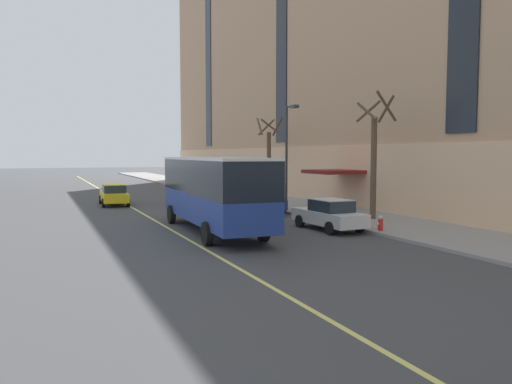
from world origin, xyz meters
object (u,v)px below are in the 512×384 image
object	(u,v)px
taxi_cab	(114,195)
street_tree_far_uptown	(269,157)
parked_car_red_5	(221,192)
street_lamp	(288,146)
street_tree_mid_block	(374,156)
parked_car_white_3	(329,214)
fire_hydrant	(381,223)
parked_car_silver_1	(189,185)
city_bus	(213,189)
parked_car_navy_0	(261,201)

from	to	relation	value
taxi_cab	street_tree_far_uptown	bearing A→B (deg)	-5.36
parked_car_red_5	street_lamp	bearing A→B (deg)	-77.77
street_tree_mid_block	street_lamp	xyz separation A→B (m)	(-2.26, 6.14, 0.63)
parked_car_white_3	fire_hydrant	xyz separation A→B (m)	(1.64, -1.95, -0.29)
parked_car_silver_1	fire_hydrant	distance (m)	27.67
parked_car_silver_1	fire_hydrant	bearing A→B (deg)	-86.67
parked_car_silver_1	taxi_cab	xyz separation A→B (m)	(-8.20, -8.85, 0.00)
street_lamp	street_tree_far_uptown	bearing A→B (deg)	74.00
taxi_cab	street_tree_mid_block	distance (m)	19.57
taxi_cab	parked_car_white_3	bearing A→B (deg)	-64.10
street_tree_mid_block	street_lamp	world-z (taller)	street_tree_mid_block
taxi_cab	fire_hydrant	world-z (taller)	taxi_cab
city_bus	parked_car_red_5	size ratio (longest dim) A/B	2.50
taxi_cab	fire_hydrant	xyz separation A→B (m)	(9.81, -18.77, -0.29)
taxi_cab	street_lamp	world-z (taller)	street_lamp
taxi_cab	street_lamp	bearing A→B (deg)	-41.94
parked_car_silver_1	fire_hydrant	xyz separation A→B (m)	(1.61, -27.62, -0.29)
taxi_cab	city_bus	bearing A→B (deg)	-80.11
parked_car_white_3	fire_hydrant	distance (m)	2.56
parked_car_navy_0	fire_hydrant	xyz separation A→B (m)	(1.71, -10.12, -0.29)
city_bus	parked_car_white_3	world-z (taller)	city_bus
parked_car_navy_0	parked_car_silver_1	world-z (taller)	same
parked_car_silver_1	taxi_cab	bearing A→B (deg)	-132.84
street_tree_far_uptown	fire_hydrant	world-z (taller)	street_tree_far_uptown
city_bus	taxi_cab	distance (m)	15.48
parked_car_white_3	street_tree_far_uptown	bearing A→B (deg)	75.80
street_tree_mid_block	street_tree_far_uptown	world-z (taller)	street_tree_mid_block
parked_car_silver_1	fire_hydrant	world-z (taller)	parked_car_silver_1
parked_car_white_3	street_tree_mid_block	world-z (taller)	street_tree_mid_block
city_bus	parked_car_navy_0	xyz separation A→B (m)	(5.46, 6.54, -1.32)
city_bus	fire_hydrant	distance (m)	8.17
parked_car_navy_0	street_tree_mid_block	world-z (taller)	street_tree_mid_block
city_bus	street_tree_mid_block	distance (m)	9.65
parked_car_white_3	street_tree_mid_block	xyz separation A→B (m)	(4.00, 1.78, 2.91)
parked_car_navy_0	fire_hydrant	size ratio (longest dim) A/B	6.09
taxi_cab	street_lamp	size ratio (longest dim) A/B	0.67
street_lamp	parked_car_white_3	bearing A→B (deg)	-102.40
parked_car_silver_1	parked_car_white_3	size ratio (longest dim) A/B	1.00
city_bus	fire_hydrant	bearing A→B (deg)	-26.56
parked_car_navy_0	street_tree_far_uptown	size ratio (longest dim) A/B	0.66
city_bus	street_tree_far_uptown	world-z (taller)	street_tree_far_uptown
parked_car_red_5	street_tree_far_uptown	size ratio (longest dim) A/B	0.67
parked_car_silver_1	parked_car_white_3	xyz separation A→B (m)	(-0.03, -25.67, -0.00)
parked_car_navy_0	street_lamp	size ratio (longest dim) A/B	0.65
parked_car_white_3	street_tree_mid_block	bearing A→B (deg)	23.94
street_tree_far_uptown	street_lamp	xyz separation A→B (m)	(-2.23, -7.77, 0.73)
city_bus	street_tree_mid_block	xyz separation A→B (m)	(9.52, 0.14, 1.59)
fire_hydrant	street_tree_far_uptown	bearing A→B (deg)	82.48
city_bus	street_tree_mid_block	world-z (taller)	street_tree_mid_block
city_bus	street_tree_mid_block	size ratio (longest dim) A/B	1.59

